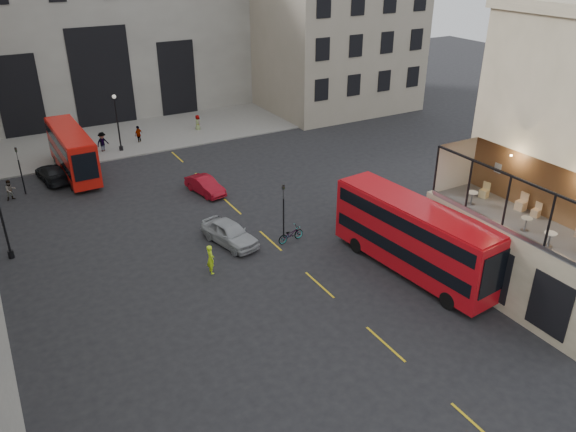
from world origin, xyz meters
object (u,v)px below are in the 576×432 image
cafe_table_near (550,237)px  pedestrian_d (198,123)px  traffic_light_near (284,204)px  car_c (52,173)px  traffic_light_far (19,165)px  cafe_chair_c (521,205)px  cyclist (211,259)px  cafe_chair_b (536,212)px  cafe_chair_d (484,193)px  cafe_table_far (472,196)px  bicycle (291,234)px  cafe_table_mid (526,222)px  car_b (205,186)px  bus_near (414,235)px  pedestrian_b (103,142)px  street_lamp_a (3,223)px  bus_far (72,150)px  pedestrian_a (10,190)px  street_lamp_b (118,127)px  pedestrian_c (139,134)px  car_a (230,233)px

cafe_table_near → pedestrian_d: bearing=94.3°
traffic_light_near → car_c: size_ratio=0.83×
traffic_light_far → cafe_table_near: (20.43, -30.41, 2.66)m
cafe_chair_c → cyclist: bearing=147.2°
cafe_chair_b → cafe_chair_d: (-0.49, 3.11, 0.03)m
cafe_table_far → bicycle: bearing=128.2°
cafe_table_mid → cafe_chair_c: (1.75, 1.74, -0.17)m
car_b → car_c: bearing=127.7°
bus_near → car_c: 29.89m
cafe_chair_b → cafe_table_mid: bearing=-156.1°
cafe_table_far → cafe_chair_c: size_ratio=0.75×
cafe_chair_d → cyclist: bearing=153.0°
car_b → pedestrian_b: (-4.68, 13.27, 0.33)m
cafe_chair_c → traffic_light_near: bearing=127.9°
car_b → street_lamp_a: bearing=-178.8°
cafe_chair_c → street_lamp_a: bearing=145.3°
pedestrian_b → cafe_chair_c: 36.94m
traffic_light_far → car_c: bearing=36.3°
cafe_table_mid → car_c: bearing=121.3°
traffic_light_far → bus_far: bus_far is taller
bus_far → cafe_chair_b: (18.37, -30.25, 2.67)m
pedestrian_a → pedestrian_b: pedestrian_b is taller
street_lamp_b → bus_near: (9.50, -29.36, 0.06)m
bicycle → cyclist: size_ratio=1.05×
pedestrian_c → pedestrian_d: (6.39, 0.90, -0.04)m
cafe_table_near → traffic_light_far: bearing=123.9°
pedestrian_a → cafe_table_mid: cafe_table_mid is taller
car_a → cafe_table_near: 18.80m
pedestrian_c → cafe_table_mid: size_ratio=2.44×
street_lamp_a → pedestrian_a: street_lamp_a is taller
cafe_table_near → street_lamp_b: bearing=107.4°
traffic_light_near → cafe_chair_b: bearing=-54.3°
cafe_table_mid → cafe_chair_b: bearing=23.9°
pedestrian_c → cafe_table_far: cafe_table_far is taller
bus_near → pedestrian_a: (-19.50, 22.71, -1.66)m
pedestrian_c → cafe_chair_d: (10.94, -32.40, 4.01)m
traffic_light_near → cafe_table_far: size_ratio=5.25×
street_lamp_b → bus_far: size_ratio=0.55×
cafe_table_mid → cafe_chair_d: size_ratio=0.80×
traffic_light_far → pedestrian_b: 10.05m
bus_near → cafe_table_near: 7.77m
pedestrian_a → pedestrian_b: 11.14m
traffic_light_near → cafe_table_far: bearing=-53.4°
bus_near → bicycle: 8.20m
cafe_table_far → street_lamp_b: bearing=110.7°
bus_near → cafe_table_mid: size_ratio=15.86×
pedestrian_a → cafe_table_near: bearing=-68.5°
bus_near → pedestrian_c: bus_near is taller
bus_near → car_c: (-16.17, 25.07, -1.79)m
traffic_light_far → pedestrian_d: traffic_light_far is taller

